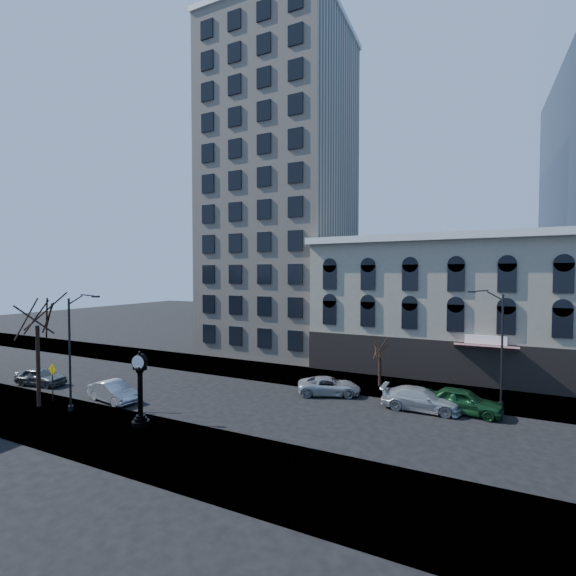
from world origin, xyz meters
The scene contains 16 objects.
ground centered at (0.00, 0.00, 0.00)m, with size 160.00×160.00×0.00m, color black.
sidewalk_far centered at (0.00, 8.00, 0.06)m, with size 160.00×6.00×0.12m, color gray.
sidewalk_near centered at (0.00, -8.00, 0.06)m, with size 160.00×6.00×0.12m, color gray.
cream_tower centered at (-6.11, 18.88, 19.32)m, with size 15.90×15.40×42.50m.
victorian_row centered at (12.00, 15.89, 6.00)m, with size 22.60×11.19×12.50m.
street_clock centered at (-2.66, -6.53, 2.12)m, with size 1.00×1.00×4.42m.
street_lamp_near centered at (-8.13, -6.55, 6.02)m, with size 1.96×0.82×7.82m.
street_lamp_far centered at (16.27, 6.33, 6.19)m, with size 2.08×0.50×8.04m.
bare_tree_near centered at (-11.43, -7.08, 6.80)m, with size 5.15×5.15×8.84m.
bare_tree_far centered at (8.40, 7.69, 3.63)m, with size 2.71×2.71×4.66m.
warning_sign centered at (-11.62, -6.00, 1.97)m, with size 0.88×0.11×2.69m.
car_near_a centered at (-16.75, -3.65, 0.72)m, with size 1.69×4.20×1.43m, color #595B60.
car_near_b centered at (-8.03, -3.94, 0.70)m, with size 1.49×4.27×1.41m, color #A5A8AD.
car_far_a centered at (5.36, 4.17, 0.65)m, with size 2.16×4.69×1.30m, color #A5A8AD.
car_far_b centered at (11.97, 3.64, 0.74)m, with size 2.06×5.08×1.47m, color #A5A8AD.
car_far_c centered at (14.55, 4.25, 0.80)m, with size 1.90×4.72×1.61m, color #143F1E.
Camera 1 is at (14.91, -23.07, 9.05)m, focal length 24.00 mm.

